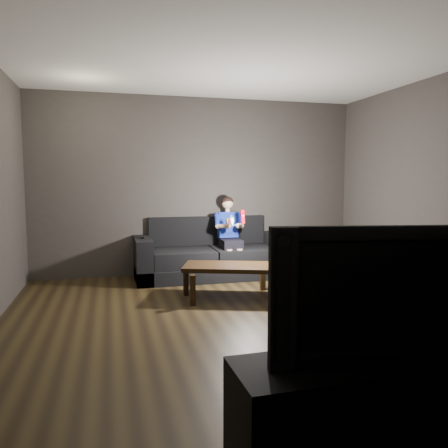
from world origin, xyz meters
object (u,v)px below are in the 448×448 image
object	(u,v)px
coffee_table	(230,269)
media_console	(377,407)
sofa	(212,257)
child	(229,228)

from	to	relation	value
coffee_table	media_console	distance (m)	3.21
sofa	child	xyz separation A→B (m)	(0.26, -0.07, 0.44)
sofa	media_console	world-z (taller)	sofa
sofa	coffee_table	distance (m)	1.24
child	media_console	distance (m)	4.42
child	media_console	bearing A→B (deg)	-95.30
child	coffee_table	distance (m)	1.27
sofa	coffee_table	size ratio (longest dim) A/B	1.83
coffee_table	media_console	bearing A→B (deg)	-91.67
sofa	coffee_table	world-z (taller)	sofa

